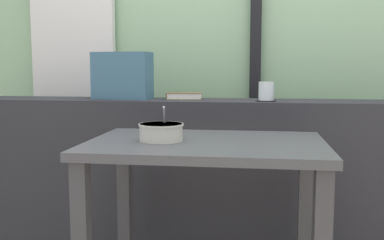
% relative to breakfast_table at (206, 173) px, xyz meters
% --- Properties ---
extents(outdoor_backdrop, '(4.80, 0.08, 2.80)m').
position_rel_breakfast_table_xyz_m(outdoor_backdrop, '(-0.03, 1.20, 0.80)').
color(outdoor_backdrop, '#9EC699').
rests_on(outdoor_backdrop, ground).
extents(curtain_left_panel, '(0.56, 0.06, 2.50)m').
position_rel_breakfast_table_xyz_m(curtain_left_panel, '(-1.01, 1.10, 0.65)').
color(curtain_left_panel, white).
rests_on(curtain_left_panel, ground).
extents(window_divider_post, '(0.07, 0.05, 2.60)m').
position_rel_breakfast_table_xyz_m(window_divider_post, '(0.19, 1.13, 0.70)').
color(window_divider_post, black).
rests_on(window_divider_post, ground).
extents(dark_console_ledge, '(2.80, 0.32, 0.86)m').
position_rel_breakfast_table_xyz_m(dark_console_ledge, '(-0.03, 0.64, -0.17)').
color(dark_console_ledge, '#2D2D33').
rests_on(dark_console_ledge, ground).
extents(breakfast_table, '(0.96, 0.66, 0.74)m').
position_rel_breakfast_table_xyz_m(breakfast_table, '(0.00, 0.00, 0.00)').
color(breakfast_table, '#414145').
rests_on(breakfast_table, ground).
extents(coaster_square, '(0.10, 0.10, 0.00)m').
position_rel_breakfast_table_xyz_m(coaster_square, '(0.25, 0.58, 0.26)').
color(coaster_square, black).
rests_on(coaster_square, dark_console_ledge).
extents(juice_glass, '(0.08, 0.08, 0.10)m').
position_rel_breakfast_table_xyz_m(juice_glass, '(0.25, 0.58, 0.31)').
color(juice_glass, white).
rests_on(juice_glass, coaster_square).
extents(closed_book, '(0.21, 0.15, 0.04)m').
position_rel_breakfast_table_xyz_m(closed_book, '(-0.20, 0.69, 0.27)').
color(closed_book, brown).
rests_on(closed_book, dark_console_ledge).
extents(throw_pillow, '(0.33, 0.18, 0.26)m').
position_rel_breakfast_table_xyz_m(throw_pillow, '(-0.54, 0.64, 0.39)').
color(throw_pillow, '#426B84').
rests_on(throw_pillow, dark_console_ledge).
extents(soup_bowl, '(0.18, 0.18, 0.15)m').
position_rel_breakfast_table_xyz_m(soup_bowl, '(-0.18, -0.02, 0.17)').
color(soup_bowl, beige).
rests_on(soup_bowl, breakfast_table).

